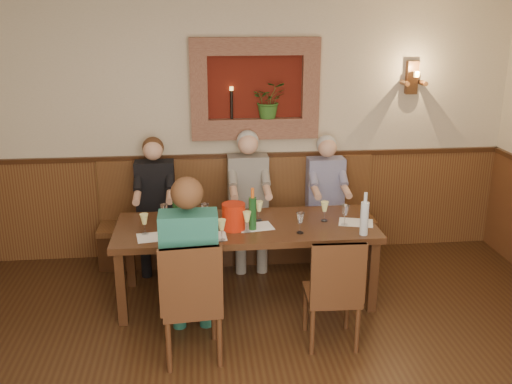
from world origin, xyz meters
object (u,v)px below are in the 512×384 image
at_px(chair_near_right, 331,312).
at_px(person_bench_mid, 249,210).
at_px(person_bench_left, 156,215).
at_px(wine_bottle_green_a, 253,213).
at_px(person_bench_right, 326,210).
at_px(spittoon_bucket, 234,216).
at_px(bench, 239,230).
at_px(dining_table, 246,232).
at_px(person_chair_front, 191,278).
at_px(chair_near_left, 192,323).
at_px(wine_bottle_green_b, 176,210).
at_px(water_bottle, 364,218).

height_order(chair_near_right, person_bench_mid, person_bench_mid).
relative_size(person_bench_left, wine_bottle_green_a, 3.55).
distance_m(person_bench_right, spittoon_bucket, 1.45).
bearing_deg(wine_bottle_green_a, person_bench_left, 134.18).
bearing_deg(person_bench_right, bench, 173.77).
relative_size(dining_table, spittoon_bucket, 9.94).
bearing_deg(chair_near_right, person_bench_right, 81.05).
bearing_deg(person_bench_mid, wine_bottle_green_a, -93.20).
bearing_deg(person_chair_front, chair_near_left, -89.36).
bearing_deg(spittoon_bucket, wine_bottle_green_b, 162.24).
distance_m(person_bench_mid, person_bench_right, 0.85).
relative_size(dining_table, person_bench_right, 1.74).
relative_size(chair_near_left, person_bench_right, 0.74).
relative_size(chair_near_right, person_bench_right, 0.70).
relative_size(person_bench_mid, water_bottle, 3.70).
bearing_deg(person_bench_left, person_bench_right, 0.02).
height_order(person_bench_right, water_bottle, person_bench_right).
xyz_separation_m(chair_near_right, person_chair_front, (-1.14, 0.07, 0.34)).
distance_m(chair_near_left, person_bench_right, 2.31).
relative_size(person_bench_right, water_bottle, 3.52).
distance_m(person_bench_left, spittoon_bucket, 1.24).
bearing_deg(water_bottle, wine_bottle_green_b, 165.77).
height_order(spittoon_bucket, water_bottle, water_bottle).
height_order(person_bench_left, spittoon_bucket, person_bench_left).
relative_size(bench, person_bench_left, 2.15).
xyz_separation_m(dining_table, chair_near_left, (-0.51, -0.93, -0.38)).
height_order(person_bench_left, water_bottle, person_bench_left).
height_order(person_bench_right, person_chair_front, person_chair_front).
relative_size(person_bench_mid, person_bench_right, 1.05).
bearing_deg(wine_bottle_green_a, water_bottle, -13.04).
distance_m(chair_near_left, wine_bottle_green_b, 1.18).
height_order(person_bench_left, wine_bottle_green_a, person_bench_left).
bearing_deg(spittoon_bucket, water_bottle, -12.58).
distance_m(chair_near_right, wine_bottle_green_b, 1.68).
relative_size(chair_near_right, wine_bottle_green_a, 2.44).
distance_m(person_bench_mid, wine_bottle_green_b, 1.10).
xyz_separation_m(chair_near_left, water_bottle, (1.53, 0.59, 0.61)).
xyz_separation_m(dining_table, wine_bottle_green_a, (0.05, -0.12, 0.24)).
relative_size(spittoon_bucket, wine_bottle_green_a, 0.61).
bearing_deg(person_bench_right, person_chair_front, -132.20).
distance_m(chair_near_right, wine_bottle_green_a, 1.12).
bearing_deg(person_bench_left, spittoon_bucket, -50.60).
height_order(chair_near_left, chair_near_right, chair_near_left).
bearing_deg(person_bench_left, chair_near_right, -48.09).
distance_m(person_chair_front, wine_bottle_green_a, 0.91).
bearing_deg(person_bench_left, wine_bottle_green_b, -72.18).
xyz_separation_m(chair_near_left, chair_near_right, (1.14, 0.09, -0.02)).
distance_m(dining_table, person_bench_right, 1.27).
height_order(person_bench_mid, water_bottle, person_bench_mid).
relative_size(chair_near_left, wine_bottle_green_b, 2.90).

